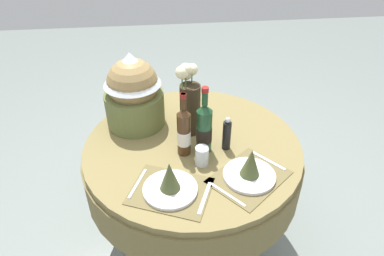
# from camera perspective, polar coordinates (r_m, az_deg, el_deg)

# --- Properties ---
(ground) EXTENTS (8.00, 8.00, 0.00)m
(ground) POSITION_cam_1_polar(r_m,az_deg,el_deg) (2.34, 0.08, -17.11)
(ground) COLOR gray
(dining_table) EXTENTS (1.14, 1.14, 0.74)m
(dining_table) POSITION_cam_1_polar(r_m,az_deg,el_deg) (1.90, 0.09, -6.26)
(dining_table) COLOR olive
(dining_table) RESTS_ON ground
(place_setting_left) EXTENTS (0.41, 0.37, 0.16)m
(place_setting_left) POSITION_cam_1_polar(r_m,az_deg,el_deg) (1.52, -3.61, -9.03)
(place_setting_left) COLOR brown
(place_setting_left) RESTS_ON dining_table
(place_setting_right) EXTENTS (0.43, 0.42, 0.16)m
(place_setting_right) POSITION_cam_1_polar(r_m,az_deg,el_deg) (1.60, 9.45, -6.75)
(place_setting_right) COLOR brown
(place_setting_right) RESTS_ON dining_table
(flower_vase) EXTENTS (0.13, 0.13, 0.41)m
(flower_vase) POSITION_cam_1_polar(r_m,az_deg,el_deg) (1.79, -0.39, 4.44)
(flower_vase) COLOR #332819
(flower_vase) RESTS_ON dining_table
(wine_bottle_left) EXTENTS (0.08, 0.08, 0.36)m
(wine_bottle_left) POSITION_cam_1_polar(r_m,az_deg,el_deg) (1.68, 2.00, -0.02)
(wine_bottle_left) COLOR #194223
(wine_bottle_left) RESTS_ON dining_table
(wine_bottle_centre) EXTENTS (0.07, 0.07, 0.34)m
(wine_bottle_centre) POSITION_cam_1_polar(r_m,az_deg,el_deg) (1.67, -1.35, -0.59)
(wine_bottle_centre) COLOR #422814
(wine_bottle_centre) RESTS_ON dining_table
(tumbler_near_left) EXTENTS (0.06, 0.06, 0.10)m
(tumbler_near_left) POSITION_cam_1_polar(r_m,az_deg,el_deg) (1.65, 1.63, -4.58)
(tumbler_near_left) COLOR silver
(tumbler_near_left) RESTS_ON dining_table
(pepper_mill) EXTENTS (0.04, 0.04, 0.19)m
(pepper_mill) POSITION_cam_1_polar(r_m,az_deg,el_deg) (1.73, 5.70, -1.02)
(pepper_mill) COLOR black
(pepper_mill) RESTS_ON dining_table
(gift_tub_back_left) EXTENTS (0.32, 0.32, 0.42)m
(gift_tub_back_left) POSITION_cam_1_polar(r_m,az_deg,el_deg) (1.87, -9.61, 6.41)
(gift_tub_back_left) COLOR olive
(gift_tub_back_left) RESTS_ON dining_table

